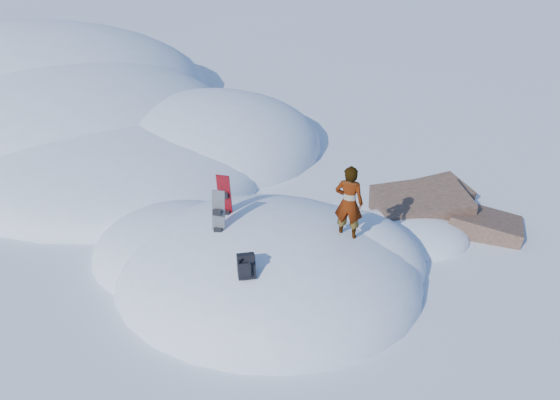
% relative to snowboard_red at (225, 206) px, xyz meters
% --- Properties ---
extents(ground, '(120.00, 120.00, 0.00)m').
position_rel_snowboard_red_xyz_m(ground, '(1.00, -0.33, -1.61)').
color(ground, white).
rests_on(ground, ground).
extents(snow_mound, '(8.00, 6.00, 3.00)m').
position_rel_snowboard_red_xyz_m(snow_mound, '(0.83, -0.09, -1.61)').
color(snow_mound, white).
rests_on(snow_mound, ground).
extents(snow_ridge, '(21.50, 18.50, 6.40)m').
position_rel_snowboard_red_xyz_m(snow_ridge, '(-9.43, 9.52, -1.61)').
color(snow_ridge, white).
rests_on(snow_ridge, ground).
extents(rock_outcrop, '(4.68, 4.41, 1.68)m').
position_rel_snowboard_red_xyz_m(rock_outcrop, '(4.72, 2.68, -1.59)').
color(rock_outcrop, brown).
rests_on(rock_outcrop, ground).
extents(snowboard_red, '(0.32, 0.26, 1.61)m').
position_rel_snowboard_red_xyz_m(snowboard_red, '(0.00, 0.00, 0.00)').
color(snowboard_red, red).
rests_on(snowboard_red, snow_mound).
extents(snowboard_dark, '(0.29, 0.25, 1.46)m').
position_rel_snowboard_red_xyz_m(snowboard_dark, '(0.04, -0.73, -0.02)').
color(snowboard_dark, black).
rests_on(snowboard_dark, snow_mound).
extents(backpack, '(0.44, 0.50, 0.56)m').
position_rel_snowboard_red_xyz_m(backpack, '(0.91, -2.01, -0.16)').
color(backpack, black).
rests_on(backpack, snow_mound).
extents(gear_pile, '(0.91, 0.70, 0.24)m').
position_rel_snowboard_red_xyz_m(gear_pile, '(-1.10, -1.16, -1.49)').
color(gear_pile, black).
rests_on(gear_pile, ground).
extents(person, '(0.66, 0.49, 1.66)m').
position_rel_snowboard_red_xyz_m(person, '(2.73, -0.26, 0.44)').
color(person, slate).
rests_on(person, snow_mound).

